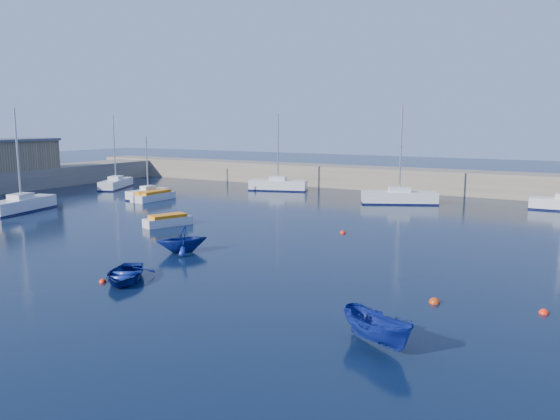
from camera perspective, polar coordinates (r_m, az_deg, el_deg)
The scene contains 17 objects.
ground at distance 26.42m, azimuth -16.38°, elevation -8.95°, with size 220.00×220.00×0.00m, color black.
back_wall at distance 66.18m, azimuth 13.54°, elevation 3.07°, with size 96.00×4.50×2.60m, color gray.
brick_shed_a at distance 73.18m, azimuth -25.96°, elevation 5.17°, with size 6.00×8.00×3.40m, color #8E7952.
sailboat_2 at distance 54.75m, azimuth -25.42°, elevation 0.53°, with size 3.54×7.32×9.29m.
sailboat_3 at distance 59.47m, azimuth -13.62°, elevation 1.68°, with size 1.98×5.02×6.59m.
sailboat_4 at distance 69.95m, azimuth -16.76°, elevation 2.68°, with size 4.57×6.93×8.85m.
sailboat_5 at distance 64.82m, azimuth -0.22°, elevation 2.65°, with size 7.05×3.88×9.02m.
sailboat_6 at distance 55.59m, azimuth 12.34°, elevation 1.33°, with size 7.55×5.04×9.68m.
motorboat_1 at distance 43.61m, azimuth -11.64°, elevation -1.07°, with size 2.61×3.95×0.92m.
motorboat_2 at distance 58.18m, azimuth -13.09°, elevation 1.46°, with size 1.84×4.94×1.01m.
dinghy_center at distance 29.12m, azimuth -15.91°, elevation -6.46°, with size 2.63×3.68×0.76m, color navy.
dinghy_left at distance 34.58m, azimuth -10.20°, elevation -3.04°, with size 2.69×3.12×1.64m, color navy.
dinghy_right at distance 20.50m, azimuth 10.19°, elevation -12.16°, with size 1.26×3.34×1.29m, color navy.
buoy_0 at distance 29.36m, azimuth -18.04°, elevation -7.21°, with size 0.38×0.38×0.38m, color #FF260D.
buoy_1 at distance 25.86m, azimuth 15.83°, elevation -9.33°, with size 0.50×0.50×0.50m, color #B4360D.
buoy_2 at distance 26.15m, azimuth 25.84°, elevation -9.71°, with size 0.42×0.42×0.42m, color #FF260D.
buoy_3 at distance 40.25m, azimuth 6.58°, elevation -2.42°, with size 0.42×0.42×0.42m, color #FF260D.
Camera 1 is at (18.34, -17.23, 8.06)m, focal length 35.00 mm.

